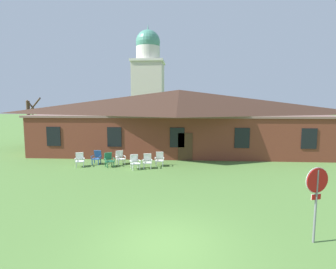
% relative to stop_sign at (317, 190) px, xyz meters
% --- Properties ---
extents(ground_plane, '(200.00, 200.00, 0.00)m').
position_rel_stop_sign_xyz_m(ground_plane, '(-4.62, -0.49, -1.68)').
color(ground_plane, '#517A38').
extents(brick_building, '(24.95, 10.40, 5.56)m').
position_rel_stop_sign_xyz_m(brick_building, '(-4.62, 16.70, 1.16)').
color(brick_building, brown).
rests_on(brick_building, ground).
extents(dome_tower, '(5.18, 5.18, 16.90)m').
position_rel_stop_sign_xyz_m(dome_tower, '(-10.15, 35.45, 5.96)').
color(dome_tower, beige).
rests_on(dome_tower, ground).
extents(stop_sign, '(0.77, 0.29, 2.38)m').
position_rel_stop_sign_xyz_m(stop_sign, '(0.00, 0.00, 0.00)').
color(stop_sign, slate).
rests_on(stop_sign, ground).
extents(lawn_chair_by_porch, '(0.78, 0.83, 0.96)m').
position_rel_stop_sign_xyz_m(lawn_chair_by_porch, '(-11.21, 9.28, -1.18)').
color(lawn_chair_by_porch, white).
rests_on(lawn_chair_by_porch, ground).
extents(lawn_chair_near_door, '(0.66, 0.69, 0.96)m').
position_rel_stop_sign_xyz_m(lawn_chair_near_door, '(-10.31, 10.17, -1.18)').
color(lawn_chair_near_door, '#2D5693').
rests_on(lawn_chair_near_door, ground).
extents(lawn_chair_left_end, '(0.84, 0.87, 0.96)m').
position_rel_stop_sign_xyz_m(lawn_chair_left_end, '(-9.21, 9.41, -1.18)').
color(lawn_chair_left_end, '#28704C').
rests_on(lawn_chair_left_end, ground).
extents(lawn_chair_middle, '(0.84, 0.86, 0.96)m').
position_rel_stop_sign_xyz_m(lawn_chair_middle, '(-8.63, 10.21, -1.18)').
color(lawn_chair_middle, silver).
rests_on(lawn_chair_middle, ground).
extents(lawn_chair_right_end, '(0.81, 0.85, 0.96)m').
position_rel_stop_sign_xyz_m(lawn_chair_right_end, '(-7.32, 8.86, -1.18)').
color(lawn_chair_right_end, white).
rests_on(lawn_chair_right_end, ground).
extents(lawn_chair_far_side, '(0.69, 0.72, 0.96)m').
position_rel_stop_sign_xyz_m(lawn_chair_far_side, '(-6.52, 9.19, -1.18)').
color(lawn_chair_far_side, silver).
rests_on(lawn_chair_far_side, ground).
extents(lawn_chair_under_eave, '(0.66, 0.69, 0.96)m').
position_rel_stop_sign_xyz_m(lawn_chair_under_eave, '(-5.77, 9.89, -1.18)').
color(lawn_chair_under_eave, silver).
rests_on(lawn_chair_under_eave, ground).
extents(bare_tree_beside_building, '(1.68, 1.81, 4.95)m').
position_rel_stop_sign_xyz_m(bare_tree_beside_building, '(-20.37, 18.73, 0.87)').
color(bare_tree_beside_building, brown).
rests_on(bare_tree_beside_building, ground).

